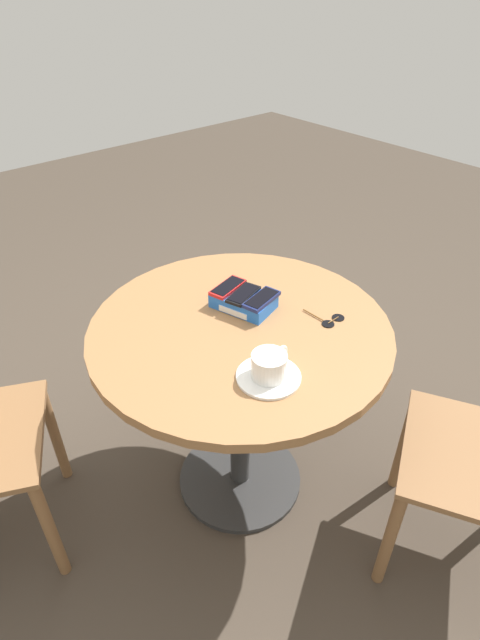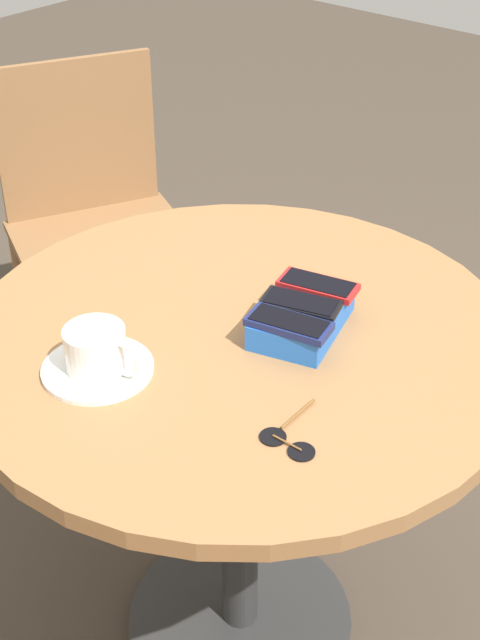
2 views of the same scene
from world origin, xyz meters
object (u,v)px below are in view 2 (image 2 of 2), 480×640
(phone_black, at_px, (301,304))
(phone_navy, at_px, (289,324))
(phone_red, at_px, (318,285))
(sunglasses, at_px, (288,440))
(chair_far_side, at_px, (99,232))
(phone_box, at_px, (302,318))
(round_table, at_px, (240,400))
(saucer, at_px, (98,369))
(coffee_cup, at_px, (97,349))

(phone_black, distance_m, phone_navy, 0.06)
(phone_red, height_order, sunglasses, phone_red)
(sunglasses, height_order, chair_far_side, chair_far_side)
(phone_red, distance_m, chair_far_side, 0.95)
(phone_red, relative_size, sunglasses, 1.18)
(phone_box, relative_size, chair_far_side, 0.24)
(phone_red, distance_m, sunglasses, 0.33)
(round_table, height_order, chair_far_side, chair_far_side)
(saucer, height_order, sunglasses, saucer)
(round_table, height_order, saucer, saucer)
(phone_red, distance_m, phone_black, 0.06)
(coffee_cup, relative_size, sunglasses, 1.08)
(phone_red, xyz_separation_m, sunglasses, (0.28, 0.16, -0.05))
(phone_red, height_order, saucer, phone_red)
(phone_black, distance_m, saucer, 0.33)
(phone_navy, bearing_deg, phone_box, -161.48)
(round_table, relative_size, sunglasses, 7.71)
(phone_navy, height_order, coffee_cup, coffee_cup)
(round_table, xyz_separation_m, phone_navy, (-0.01, 0.09, 0.19))
(phone_black, distance_m, sunglasses, 0.27)
(phone_box, xyz_separation_m, saucer, (0.29, -0.16, -0.02))
(round_table, distance_m, sunglasses, 0.31)
(phone_box, xyz_separation_m, coffee_cup, (0.28, -0.16, 0.02))
(phone_black, relative_size, phone_navy, 0.97)
(phone_black, bearing_deg, phone_red, -169.52)
(phone_box, height_order, chair_far_side, chair_far_side)
(round_table, bearing_deg, phone_black, 132.96)
(phone_red, bearing_deg, saucer, -23.71)
(phone_navy, bearing_deg, saucer, -39.20)
(round_table, relative_size, phone_box, 4.32)
(round_table, bearing_deg, phone_red, 154.96)
(round_table, relative_size, phone_black, 6.66)
(phone_red, height_order, phone_navy, phone_navy)
(saucer, bearing_deg, round_table, 157.07)
(sunglasses, bearing_deg, chair_far_side, -118.24)
(phone_box, distance_m, phone_black, 0.03)
(coffee_cup, relative_size, chair_far_side, 0.15)
(phone_box, bearing_deg, sunglasses, 33.55)
(phone_navy, xyz_separation_m, coffee_cup, (0.22, -0.18, -0.01))
(saucer, bearing_deg, phone_navy, 140.80)
(phone_red, relative_size, coffee_cup, 1.10)
(round_table, relative_size, phone_red, 6.51)
(phone_black, bearing_deg, saucer, -29.78)
(coffee_cup, distance_m, sunglasses, 0.32)
(phone_black, distance_m, coffee_cup, 0.32)
(phone_red, bearing_deg, phone_box, 12.19)
(phone_box, height_order, phone_red, phone_red)
(saucer, height_order, chair_far_side, chair_far_side)
(coffee_cup, bearing_deg, phone_black, 150.57)
(round_table, relative_size, chair_far_side, 1.04)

